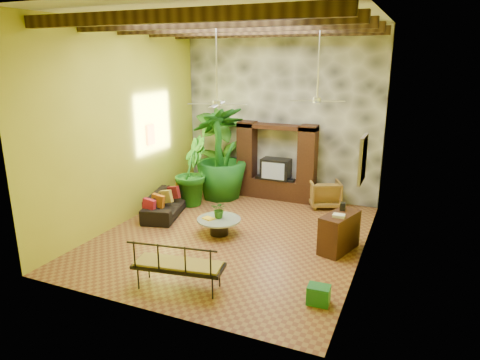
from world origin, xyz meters
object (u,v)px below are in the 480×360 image
at_px(wicker_armchair, 324,193).
at_px(tall_plant_b, 191,171).
at_px(ceiling_fan_front, 217,94).
at_px(coffee_table, 219,224).
at_px(tall_plant_c, 221,153).
at_px(green_bin, 319,295).
at_px(tall_plant_a, 220,148).
at_px(entertainment_center, 276,167).
at_px(ceiling_fan_back, 317,91).
at_px(sofa, 167,203).
at_px(iron_bench, 176,264).
at_px(side_console, 339,232).

distance_m(wicker_armchair, tall_plant_b, 3.90).
distance_m(ceiling_fan_front, coffee_table, 3.17).
bearing_deg(wicker_armchair, tall_plant_c, -16.06).
distance_m(coffee_table, green_bin, 3.59).
bearing_deg(tall_plant_a, green_bin, -49.82).
relative_size(entertainment_center, tall_plant_c, 0.86).
relative_size(ceiling_fan_front, coffee_table, 1.75).
relative_size(tall_plant_b, tall_plant_c, 0.71).
xyz_separation_m(ceiling_fan_front, ceiling_fan_back, (1.80, 1.60, 0.00)).
xyz_separation_m(sofa, tall_plant_a, (0.41, 2.52, 1.09)).
relative_size(ceiling_fan_front, wicker_armchair, 2.16).
height_order(tall_plant_a, tall_plant_b, tall_plant_a).
relative_size(ceiling_fan_back, wicker_armchair, 2.16).
bearing_deg(coffee_table, ceiling_fan_back, 33.22).
relative_size(ceiling_fan_front, tall_plant_a, 0.67).
height_order(tall_plant_c, coffee_table, tall_plant_c).
height_order(wicker_armchair, coffee_table, wicker_armchair).
relative_size(ceiling_fan_front, ceiling_fan_back, 1.00).
distance_m(ceiling_fan_back, iron_bench, 5.09).
bearing_deg(coffee_table, side_console, 4.88).
bearing_deg(wicker_armchair, side_console, 84.91).
xyz_separation_m(ceiling_fan_front, coffee_table, (-0.15, 0.32, -3.15)).
height_order(ceiling_fan_back, tall_plant_c, ceiling_fan_back).
bearing_deg(side_console, tall_plant_c, 167.18).
bearing_deg(ceiling_fan_back, green_bin, -73.57).
bearing_deg(side_console, sofa, -168.10).
relative_size(iron_bench, side_console, 1.64).
bearing_deg(wicker_armchair, ceiling_fan_back, 68.04).
height_order(sofa, tall_plant_b, tall_plant_b).
height_order(entertainment_center, side_console, entertainment_center).
relative_size(ceiling_fan_front, side_console, 1.73).
xyz_separation_m(iron_bench, green_bin, (2.51, 0.57, -0.36)).
relative_size(entertainment_center, green_bin, 6.22).
bearing_deg(iron_bench, tall_plant_b, 106.72).
distance_m(sofa, tall_plant_a, 2.78).
xyz_separation_m(tall_plant_a, green_bin, (4.47, -5.29, -1.22)).
bearing_deg(wicker_armchair, coffee_table, 34.12).
bearing_deg(tall_plant_c, iron_bench, -72.71).
distance_m(iron_bench, green_bin, 2.60).
distance_m(entertainment_center, wicker_armchair, 1.65).
bearing_deg(tall_plant_a, sofa, -99.33).
bearing_deg(wicker_armchair, entertainment_center, -30.72).
relative_size(ceiling_fan_back, coffee_table, 1.75).
bearing_deg(green_bin, tall_plant_c, 131.59).
bearing_deg(green_bin, iron_bench, -167.11).
distance_m(tall_plant_a, green_bin, 7.04).
bearing_deg(iron_bench, sofa, 115.74).
bearing_deg(green_bin, tall_plant_a, 130.18).
distance_m(ceiling_fan_front, tall_plant_c, 3.80).
relative_size(ceiling_fan_front, sofa, 0.91).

